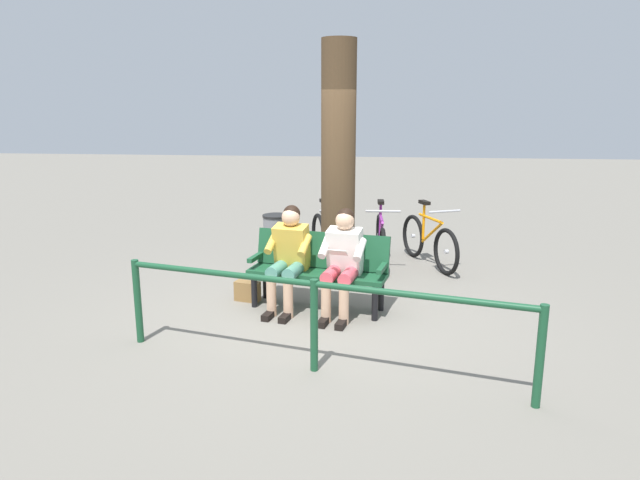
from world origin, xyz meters
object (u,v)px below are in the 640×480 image
object	(u,v)px
person_companion	(289,253)
handbag	(247,291)
tree_trunk	(338,165)
person_reading	(343,257)
bicycle_purple	(429,241)
bicycle_orange	(327,240)
bench	(319,265)
litter_bin	(276,246)
bicycle_green	(381,241)

from	to	relation	value
person_companion	handbag	distance (m)	0.79
tree_trunk	person_reading	bearing A→B (deg)	96.93
bicycle_purple	bicycle_orange	xyz separation A→B (m)	(1.49, 0.05, 0.00)
bench	litter_bin	bearing A→B (deg)	-46.52
handbag	tree_trunk	size ratio (longest dim) A/B	0.10
person_reading	litter_bin	xyz separation A→B (m)	(1.01, -1.37, -0.23)
bench	bicycle_purple	bearing A→B (deg)	-114.64
bench	litter_bin	xyz separation A→B (m)	(0.72, -1.14, -0.07)
person_reading	person_companion	xyz separation A→B (m)	(0.63, -0.13, -0.00)
bench	bicycle_orange	bearing A→B (deg)	-76.05
person_reading	bicycle_purple	size ratio (longest dim) A/B	0.77
litter_bin	bicycle_orange	size ratio (longest dim) A/B	0.55
bench	tree_trunk	xyz separation A→B (m)	(-0.13, -1.05, 1.05)
handbag	bicycle_orange	size ratio (longest dim) A/B	0.19
person_reading	tree_trunk	world-z (taller)	tree_trunk
handbag	litter_bin	size ratio (longest dim) A/B	0.35
tree_trunk	litter_bin	distance (m)	1.42
bench	tree_trunk	world-z (taller)	tree_trunk
person_companion	handbag	xyz separation A→B (m)	(0.54, -0.19, -0.54)
bicycle_purple	person_companion	bearing A→B (deg)	-64.36
tree_trunk	litter_bin	size ratio (longest dim) A/B	3.61
bench	bicycle_green	xyz separation A→B (m)	(-0.70, -1.89, -0.15)
bench	person_companion	size ratio (longest dim) A/B	1.38
litter_bin	bicycle_green	size ratio (longest dim) A/B	0.51
litter_bin	bicycle_orange	xyz separation A→B (m)	(-0.63, -0.74, -0.07)
tree_trunk	bicycle_green	xyz separation A→B (m)	(-0.57, -0.84, -1.20)
handbag	bicycle_purple	size ratio (longest dim) A/B	0.19
person_companion	tree_trunk	size ratio (longest dim) A/B	0.38
person_reading	bicycle_green	distance (m)	2.18
tree_trunk	bicycle_orange	distance (m)	1.48
bench	bicycle_purple	size ratio (longest dim) A/B	1.06
person_reading	bicycle_purple	xyz separation A→B (m)	(-1.12, -2.16, -0.31)
handbag	person_reading	bearing A→B (deg)	164.78
person_companion	tree_trunk	xyz separation A→B (m)	(-0.47, -1.15, 0.90)
bicycle_purple	bicycle_green	world-z (taller)	same
handbag	litter_bin	bearing A→B (deg)	-98.93
handbag	bicycle_green	xyz separation A→B (m)	(-1.58, -1.80, 0.24)
tree_trunk	bicycle_purple	xyz separation A→B (m)	(-1.27, -0.88, -1.20)
litter_bin	bicycle_orange	bearing A→B (deg)	-130.44
tree_trunk	litter_bin	world-z (taller)	tree_trunk
handbag	bicycle_green	distance (m)	2.41
person_companion	bench	bearing A→B (deg)	-152.63
person_companion	tree_trunk	bearing A→B (deg)	-100.98
person_companion	litter_bin	world-z (taller)	person_companion
person_companion	bicycle_green	world-z (taller)	person_companion
bench	bicycle_green	size ratio (longest dim) A/B	0.99
bench	bicycle_orange	distance (m)	1.89
litter_bin	bicycle_purple	xyz separation A→B (m)	(-2.12, -0.79, -0.07)
tree_trunk	bicycle_green	bearing A→B (deg)	-124.13
handbag	bicycle_orange	bearing A→B (deg)	-113.99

